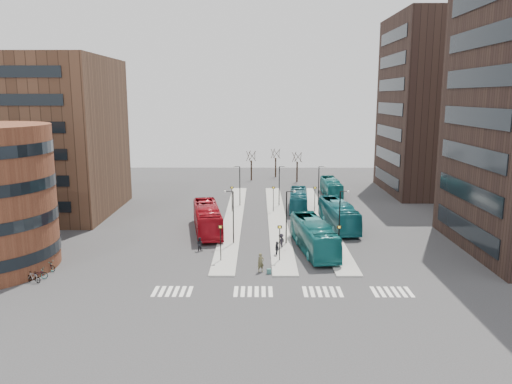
{
  "coord_description": "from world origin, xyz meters",
  "views": [
    {
      "loc": [
        -0.54,
        -36.72,
        16.65
      ],
      "look_at": [
        -0.86,
        23.63,
        5.0
      ],
      "focal_mm": 35.0,
      "sensor_mm": 36.0,
      "label": 1
    }
  ],
  "objects_px": {
    "commuter_a": "(200,244)",
    "commuter_b": "(277,249)",
    "teal_bus_a": "(314,236)",
    "traveller": "(261,263)",
    "bicycle_far": "(47,266)",
    "teal_bus_b": "(298,200)",
    "red_bus": "(207,218)",
    "commuter_c": "(281,241)",
    "teal_bus_c": "(339,215)",
    "teal_bus_d": "(331,188)",
    "bicycle_mid": "(33,277)",
    "bicycle_near": "(37,274)",
    "suitcase": "(269,271)"
  },
  "relations": [
    {
      "from": "red_bus",
      "to": "teal_bus_b",
      "type": "bearing_deg",
      "value": 35.45
    },
    {
      "from": "teal_bus_d",
      "to": "traveller",
      "type": "height_order",
      "value": "teal_bus_d"
    },
    {
      "from": "commuter_a",
      "to": "bicycle_far",
      "type": "bearing_deg",
      "value": 49.08
    },
    {
      "from": "teal_bus_a",
      "to": "commuter_c",
      "type": "xyz_separation_m",
      "value": [
        -3.48,
        1.05,
        -0.87
      ]
    },
    {
      "from": "traveller",
      "to": "bicycle_far",
      "type": "relative_size",
      "value": 0.98
    },
    {
      "from": "traveller",
      "to": "commuter_c",
      "type": "bearing_deg",
      "value": 49.22
    },
    {
      "from": "commuter_c",
      "to": "bicycle_near",
      "type": "xyz_separation_m",
      "value": [
        -22.97,
        -9.69,
        -0.33
      ]
    },
    {
      "from": "teal_bus_a",
      "to": "traveller",
      "type": "bearing_deg",
      "value": -138.67
    },
    {
      "from": "teal_bus_d",
      "to": "bicycle_far",
      "type": "relative_size",
      "value": 5.56
    },
    {
      "from": "traveller",
      "to": "bicycle_near",
      "type": "distance_m",
      "value": 20.78
    },
    {
      "from": "teal_bus_d",
      "to": "teal_bus_b",
      "type": "bearing_deg",
      "value": -121.76
    },
    {
      "from": "teal_bus_c",
      "to": "bicycle_near",
      "type": "height_order",
      "value": "teal_bus_c"
    },
    {
      "from": "traveller",
      "to": "commuter_a",
      "type": "xyz_separation_m",
      "value": [
        -6.66,
        6.6,
        -0.17
      ]
    },
    {
      "from": "commuter_a",
      "to": "bicycle_far",
      "type": "relative_size",
      "value": 0.8
    },
    {
      "from": "red_bus",
      "to": "commuter_a",
      "type": "distance_m",
      "value": 7.81
    },
    {
      "from": "commuter_a",
      "to": "teal_bus_b",
      "type": "bearing_deg",
      "value": -97.27
    },
    {
      "from": "suitcase",
      "to": "bicycle_far",
      "type": "relative_size",
      "value": 0.26
    },
    {
      "from": "traveller",
      "to": "bicycle_near",
      "type": "xyz_separation_m",
      "value": [
        -20.68,
        -2.04,
        -0.44
      ]
    },
    {
      "from": "red_bus",
      "to": "traveller",
      "type": "bearing_deg",
      "value": -74.92
    },
    {
      "from": "teal_bus_a",
      "to": "bicycle_far",
      "type": "xyz_separation_m",
      "value": [
        -26.45,
        -6.45,
        -1.2
      ]
    },
    {
      "from": "teal_bus_a",
      "to": "teal_bus_c",
      "type": "distance_m",
      "value": 10.8
    },
    {
      "from": "teal_bus_c",
      "to": "teal_bus_d",
      "type": "relative_size",
      "value": 1.14
    },
    {
      "from": "bicycle_far",
      "to": "red_bus",
      "type": "bearing_deg",
      "value": -26.35
    },
    {
      "from": "teal_bus_c",
      "to": "commuter_a",
      "type": "relative_size",
      "value": 7.9
    },
    {
      "from": "teal_bus_c",
      "to": "commuter_b",
      "type": "distance_m",
      "value": 14.35
    },
    {
      "from": "commuter_c",
      "to": "teal_bus_d",
      "type": "bearing_deg",
      "value": -159.39
    },
    {
      "from": "commuter_b",
      "to": "suitcase",
      "type": "bearing_deg",
      "value": 154.29
    },
    {
      "from": "red_bus",
      "to": "commuter_a",
      "type": "relative_size",
      "value": 8.12
    },
    {
      "from": "commuter_a",
      "to": "commuter_c",
      "type": "relative_size",
      "value": 0.92
    },
    {
      "from": "red_bus",
      "to": "teal_bus_d",
      "type": "bearing_deg",
      "value": 41.06
    },
    {
      "from": "teal_bus_a",
      "to": "teal_bus_b",
      "type": "relative_size",
      "value": 1.15
    },
    {
      "from": "teal_bus_b",
      "to": "commuter_c",
      "type": "distance_m",
      "value": 19.3
    },
    {
      "from": "commuter_a",
      "to": "suitcase",
      "type": "bearing_deg",
      "value": 160.54
    },
    {
      "from": "teal_bus_d",
      "to": "traveller",
      "type": "bearing_deg",
      "value": -108.4
    },
    {
      "from": "traveller",
      "to": "commuter_c",
      "type": "height_order",
      "value": "traveller"
    },
    {
      "from": "teal_bus_c",
      "to": "traveller",
      "type": "distance_m",
      "value": 19.34
    },
    {
      "from": "teal_bus_d",
      "to": "bicycle_near",
      "type": "bearing_deg",
      "value": -130.34
    },
    {
      "from": "commuter_b",
      "to": "teal_bus_b",
      "type": "bearing_deg",
      "value": -25.9
    },
    {
      "from": "teal_bus_c",
      "to": "bicycle_mid",
      "type": "height_order",
      "value": "teal_bus_c"
    },
    {
      "from": "commuter_c",
      "to": "bicycle_mid",
      "type": "height_order",
      "value": "commuter_c"
    },
    {
      "from": "teal_bus_b",
      "to": "traveller",
      "type": "distance_m",
      "value": 27.25
    },
    {
      "from": "teal_bus_a",
      "to": "commuter_b",
      "type": "xyz_separation_m",
      "value": [
        -4.04,
        -1.76,
        -0.89
      ]
    },
    {
      "from": "teal_bus_d",
      "to": "commuter_b",
      "type": "xyz_separation_m",
      "value": [
        -10.28,
        -32.18,
        -0.67
      ]
    },
    {
      "from": "traveller",
      "to": "teal_bus_d",
      "type": "bearing_deg",
      "value": 47.93
    },
    {
      "from": "red_bus",
      "to": "commuter_c",
      "type": "distance_m",
      "value": 11.16
    },
    {
      "from": "commuter_a",
      "to": "commuter_b",
      "type": "height_order",
      "value": "commuter_b"
    },
    {
      "from": "traveller",
      "to": "bicycle_mid",
      "type": "height_order",
      "value": "traveller"
    },
    {
      "from": "teal_bus_c",
      "to": "traveller",
      "type": "bearing_deg",
      "value": -126.08
    },
    {
      "from": "teal_bus_c",
      "to": "bicycle_far",
      "type": "distance_m",
      "value": 34.82
    },
    {
      "from": "red_bus",
      "to": "traveller",
      "type": "xyz_separation_m",
      "value": [
        6.59,
        -14.35,
        -0.79
      ]
    }
  ]
}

